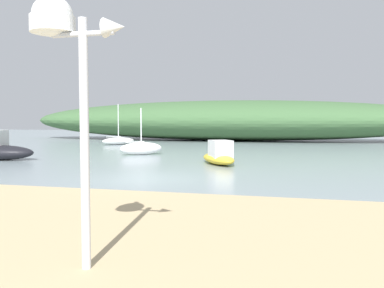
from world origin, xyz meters
The scene contains 6 objects.
ground_plane centered at (0.00, 0.00, 0.00)m, with size 120.00×120.00×0.00m, color gray.
distant_hill centered at (-1.63, 28.02, 2.04)m, with size 43.57×10.02×4.07m, color #3D6038.
mast_structure centered at (2.27, -9.29, 3.23)m, with size 1.31×0.59×3.60m.
motorboat_near_shore centered at (1.58, 5.52, 0.41)m, with size 2.59×3.39×1.18m.
sailboat_west_reach centered at (-4.02, 9.61, 0.40)m, with size 2.54×2.30×2.85m.
sailboat_by_sandbar centered at (-9.59, 18.59, 0.33)m, with size 2.58×3.04×3.44m.
Camera 1 is at (5.30, -14.21, 2.19)m, focal length 39.00 mm.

